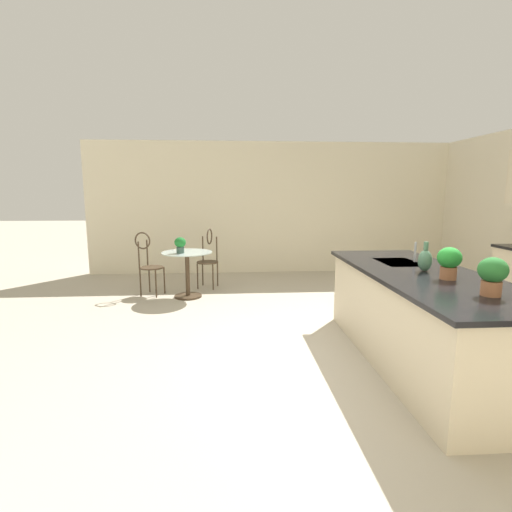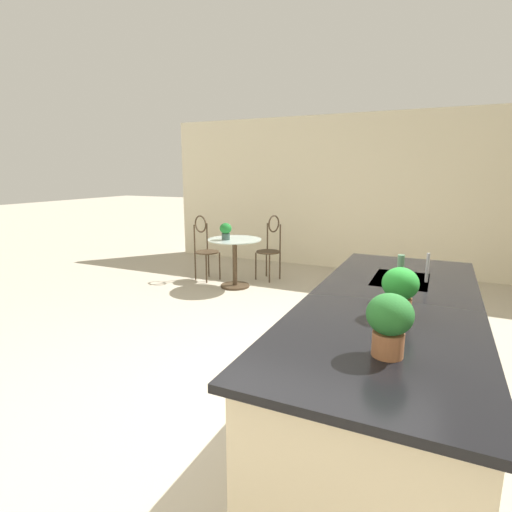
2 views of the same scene
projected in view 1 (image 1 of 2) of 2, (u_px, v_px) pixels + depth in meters
ground_plane at (326, 353)px, 4.07m from camera, size 40.00×40.00×0.00m
wall_left_window at (277, 208)px, 8.04m from camera, size 0.12×7.80×2.70m
kitchen_island at (420, 318)px, 3.76m from camera, size 2.80×1.06×0.92m
bistro_table at (187, 270)px, 6.16m from camera, size 0.80×0.80×0.74m
chair_near_window at (208, 255)px, 6.81m from camera, size 0.52×0.46×1.04m
chair_by_island at (148, 261)px, 6.28m from camera, size 0.48×0.52×1.04m
sink_faucet at (415, 252)px, 4.22m from camera, size 0.02×0.02×0.22m
potted_plant_on_table at (180, 244)px, 5.98m from camera, size 0.18×0.18×0.25m
potted_plant_counter_near at (449, 261)px, 3.36m from camera, size 0.20×0.20×0.29m
potted_plant_counter_far at (493, 274)px, 2.82m from camera, size 0.20×0.20×0.29m
vase_on_counter at (425, 260)px, 3.71m from camera, size 0.13×0.13×0.29m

